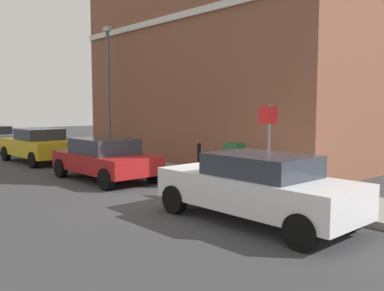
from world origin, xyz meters
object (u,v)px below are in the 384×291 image
Objects in this scene: bollard_near_cabinet at (199,157)px; car_yellow at (38,145)px; car_red at (105,158)px; lamppost at (108,86)px; utility_cabinet at (234,163)px; street_sign at (268,136)px; car_white at (256,186)px.

car_yellow is at bearing 109.32° from bollard_near_cabinet.
car_red is 0.72× the size of lamppost.
utility_cabinet is (2.51, -9.17, -0.08)m from car_yellow.
utility_cabinet is at bearing -144.33° from car_red.
lamppost is at bearing 84.26° from street_sign.
utility_cabinet is at bearing -90.76° from lamppost.
car_white is 1.06× the size of car_yellow.
bollard_near_cabinet is (2.63, -1.69, -0.02)m from car_red.
street_sign reaches higher than car_white.
lamppost is (0.00, 5.95, 2.60)m from bollard_near_cabinet.
utility_cabinet is 2.38m from street_sign.
street_sign is at bearing -95.74° from lamppost.
bollard_near_cabinet is at bearing -162.32° from car_yellow.
car_yellow is 0.73× the size of lamppost.
bollard_near_cabinet is at bearing -90.02° from lamppost.
car_white is at bearing -119.90° from bollard_near_cabinet.
lamppost is (0.97, 9.65, 1.64)m from street_sign.
car_yellow is at bearing 105.34° from utility_cabinet.
car_yellow is 3.66× the size of utility_cabinet.
street_sign reaches higher than car_red.
utility_cabinet is (2.53, -3.40, -0.04)m from car_red.
car_white is at bearing 177.56° from car_yellow.
car_red is 1.78× the size of street_sign.
lamppost is (0.10, 7.66, 2.62)m from utility_cabinet.
car_white is at bearing -130.60° from utility_cabinet.
utility_cabinet reaches higher than bollard_near_cabinet.
street_sign is (-0.87, -1.99, 0.98)m from utility_cabinet.
bollard_near_cabinet is (2.79, 4.84, -0.05)m from car_white.
street_sign reaches higher than utility_cabinet.
car_red reaches higher than utility_cabinet.
car_yellow is at bearing -1.61° from car_white.
car_red is 4.24m from utility_cabinet.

